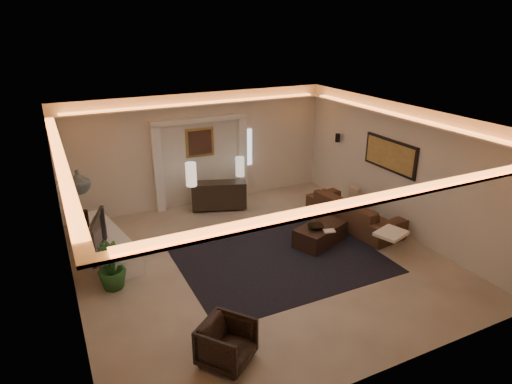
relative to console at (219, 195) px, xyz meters
name	(u,v)px	position (x,y,z in m)	size (l,w,h in m)	color
floor	(260,260)	(-0.22, -2.79, -0.40)	(7.00, 7.00, 0.00)	#B5A991
ceiling	(261,120)	(-0.22, -2.79, 2.50)	(7.00, 7.00, 0.00)	white
wall_back	(200,150)	(-0.22, 0.71, 1.05)	(7.00, 7.00, 0.00)	beige
wall_front	(384,285)	(-0.22, -6.29, 1.05)	(7.00, 7.00, 0.00)	beige
wall_left	(65,229)	(-3.72, -2.79, 1.05)	(7.00, 7.00, 0.00)	beige
wall_right	(399,169)	(3.28, -2.79, 1.05)	(7.00, 7.00, 0.00)	beige
cove_soffit	(261,135)	(-0.22, -2.79, 2.22)	(7.00, 7.00, 0.04)	silver
daylight_slit	(247,147)	(1.13, 0.69, 0.95)	(0.25, 0.03, 1.00)	white
area_rug	(282,260)	(0.18, -2.99, -0.39)	(4.00, 3.00, 0.01)	black
pilaster_left	(158,170)	(-1.37, 0.61, 0.70)	(0.22, 0.20, 2.20)	silver
pilaster_right	(242,158)	(0.93, 0.61, 0.70)	(0.22, 0.20, 2.20)	silver
alcove_header	(200,120)	(-0.22, 0.61, 1.85)	(2.52, 0.20, 0.12)	silver
painting_frame	(200,142)	(-0.22, 0.68, 1.25)	(0.74, 0.04, 0.74)	tan
painting_canvas	(200,143)	(-0.22, 0.66, 1.25)	(0.62, 0.02, 0.62)	#4C2D1E
art_panel_frame	(390,155)	(3.25, -2.49, 1.30)	(0.04, 1.64, 0.74)	black
art_panel_gold	(389,155)	(3.23, -2.49, 1.30)	(0.02, 1.50, 0.62)	tan
wall_sconce	(338,138)	(3.16, -0.59, 1.28)	(0.12, 0.12, 0.22)	black
wall_niche	(61,189)	(-3.66, -1.39, 1.25)	(0.10, 0.55, 0.04)	silver
console	(219,195)	(0.00, 0.00, 0.00)	(1.38, 0.43, 0.69)	black
lamp_left	(191,172)	(-0.69, 0.07, 0.69)	(0.26, 0.26, 0.59)	#FFEACE
lamp_right	(240,163)	(0.69, 0.22, 0.69)	(0.23, 0.23, 0.51)	beige
media_ledge	(106,243)	(-2.97, -1.07, -0.18)	(0.64, 2.55, 0.48)	white
tv	(91,237)	(-3.29, -1.87, 0.40)	(0.16, 1.23, 0.71)	black
figurine	(85,221)	(-3.29, -0.72, 0.24)	(0.15, 0.15, 0.42)	black
ginger_jar	(78,182)	(-3.37, -1.80, 1.49)	(0.41, 0.41, 0.43)	slate
plant	(111,266)	(-3.07, -2.49, 0.04)	(0.50, 0.50, 0.89)	#245622
sofa	(354,212)	(2.51, -2.29, -0.05)	(0.95, 2.42, 0.71)	black
throw_blanket	(391,233)	(2.22, -3.85, 0.15)	(0.61, 0.50, 0.07)	beige
throw_pillow	(355,194)	(2.91, -1.77, 0.15)	(0.10, 0.34, 0.34)	tan
coffee_table	(320,235)	(1.28, -2.71, -0.20)	(1.18, 0.64, 0.44)	black
bowl	(316,227)	(1.12, -2.77, 0.05)	(0.33, 0.33, 0.08)	black
magazine	(329,232)	(1.29, -3.03, 0.02)	(0.24, 0.17, 0.03)	beige
armchair	(227,343)	(-1.94, -5.16, -0.08)	(0.69, 0.71, 0.64)	black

